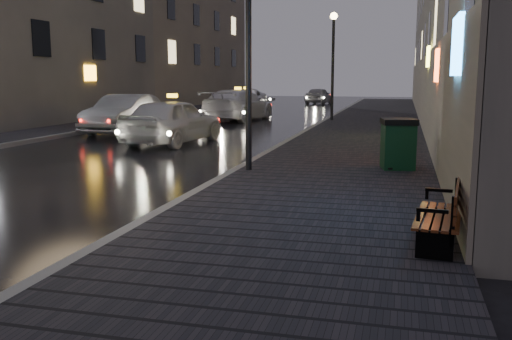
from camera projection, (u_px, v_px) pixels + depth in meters
The scene contains 15 objects.
ground at pixel (17, 240), 8.25m from camera, with size 120.00×120.00×0.00m, color black.
sidewalk at pixel (372, 124), 27.34m from camera, with size 4.60×58.00×0.15m, color black.
curb at pixel (322, 123), 27.93m from camera, with size 0.20×58.00×0.15m, color slate.
sidewalk_far at pixel (132, 119), 30.45m from camera, with size 2.40×58.00×0.15m, color black.
curb_far at pixel (154, 119), 30.13m from camera, with size 0.20×58.00×0.15m, color slate.
building_far_c at pixel (175, 38), 47.94m from camera, with size 6.00×22.00×11.00m, color #6B6051.
lamp_near at pixel (248, 25), 12.96m from camera, with size 0.36×0.36×5.28m.
lamp_far at pixel (333, 53), 28.25m from camera, with size 0.36×0.36×5.28m.
bench at pixel (444, 215), 7.44m from camera, with size 0.72×1.64×0.81m.
trash_bin at pixel (398, 143), 13.57m from camera, with size 0.92×0.92×1.20m.
taxi_near at pixel (173, 121), 19.81m from camera, with size 1.90×4.71×1.61m, color silver.
car_left_mid at pixel (125, 114), 23.61m from camera, with size 1.68×4.82×1.59m, color gray.
taxi_mid at pixel (238, 105), 30.32m from camera, with size 2.29×5.63×1.63m, color silver.
taxi_far at pixel (246, 99), 40.34m from camera, with size 2.40×5.21×1.45m, color silver.
car_far at pixel (319, 96), 47.81m from camera, with size 1.64×4.07×1.39m, color #93929A.
Camera 1 is at (5.35, -6.86, 2.35)m, focal length 40.00 mm.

